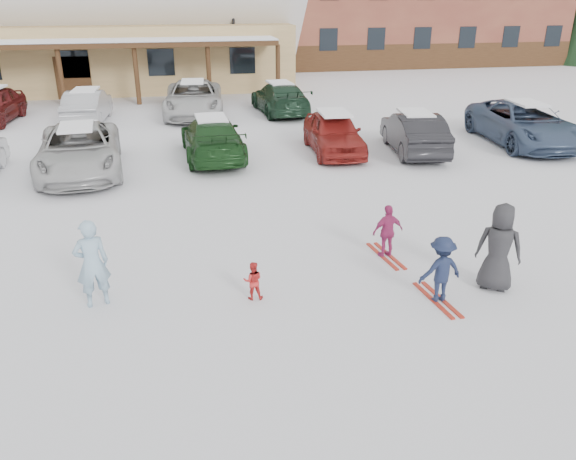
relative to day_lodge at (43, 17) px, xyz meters
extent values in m
plane|color=white|center=(9.00, -27.96, -3.94)|extent=(160.00, 160.00, 0.00)
cube|color=tan|center=(0.00, 0.04, -2.14)|extent=(28.00, 10.00, 3.60)
cube|color=#422814|center=(0.00, -6.16, -1.04)|extent=(25.20, 2.60, 0.25)
cube|color=brown|center=(9.50, 10.04, 0.56)|extent=(7.00, 12.60, 9.00)
cube|color=#422814|center=(25.00, 3.08, -3.04)|extent=(24.00, 0.10, 1.80)
cylinder|color=black|center=(10.76, -3.10, -0.70)|extent=(0.16, 0.16, 6.49)
cylinder|color=black|center=(15.00, 16.04, -3.40)|extent=(0.60, 0.60, 1.08)
cylinder|color=black|center=(43.00, 18.04, -3.25)|extent=(0.60, 0.60, 1.38)
imported|color=#8CAFC5|center=(5.61, -27.43, -3.10)|extent=(0.71, 0.57, 1.68)
imported|color=red|center=(8.48, -27.77, -3.57)|extent=(0.40, 0.33, 0.76)
imported|color=#161F3A|center=(11.86, -28.50, -3.30)|extent=(0.88, 0.57, 1.29)
cube|color=#A62517|center=(11.86, -28.50, -3.93)|extent=(0.35, 1.41, 0.03)
imported|color=#A72A62|center=(11.57, -26.52, -3.35)|extent=(0.73, 0.38, 1.20)
cube|color=#A62517|center=(11.57, -26.52, -3.93)|extent=(0.38, 1.41, 0.03)
imported|color=#28272A|center=(13.13, -28.25, -3.07)|extent=(1.01, 0.94, 1.74)
imported|color=#B8B8B8|center=(4.18, -18.83, -3.20)|extent=(2.98, 5.57, 1.49)
imported|color=#183D18|center=(8.41, -17.89, -3.25)|extent=(2.14, 4.88, 1.40)
imported|color=maroon|center=(12.68, -18.01, -3.22)|extent=(1.89, 4.29, 1.44)
imported|color=black|center=(15.49, -18.53, -3.23)|extent=(2.07, 4.51, 1.43)
imported|color=#3C4E6B|center=(20.01, -18.17, -3.17)|extent=(2.99, 5.77, 1.55)
imported|color=#A3A3A8|center=(3.44, -11.13, -3.23)|extent=(1.68, 4.38, 1.42)
imported|color=silver|center=(8.05, -10.51, -3.16)|extent=(2.94, 5.78, 1.56)
imported|color=#1A3624|center=(12.05, -10.75, -3.23)|extent=(2.36, 5.05, 1.43)
camera|label=1|loc=(7.36, -36.97, 1.42)|focal=35.00mm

